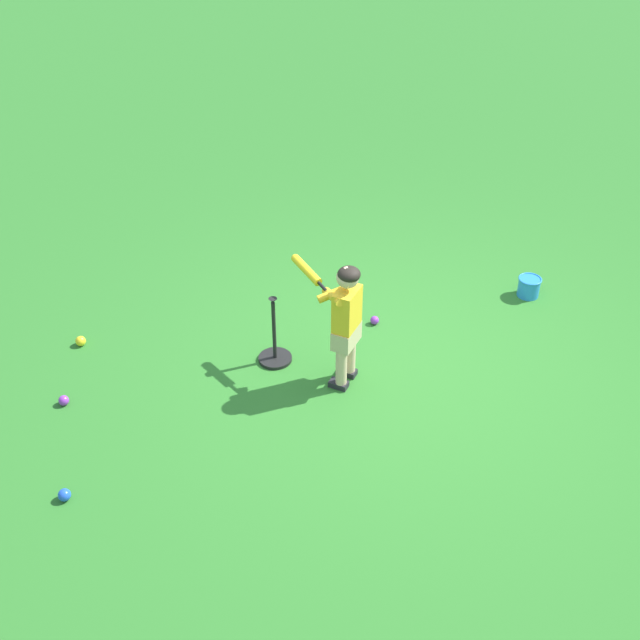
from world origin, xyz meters
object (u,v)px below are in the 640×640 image
at_px(play_ball_by_bucket, 375,320).
at_px(play_ball_center_lawn, 81,341).
at_px(play_ball_near_batter, 64,495).
at_px(child_batter, 344,314).
at_px(batting_tee, 275,350).
at_px(play_ball_midfield, 64,400).
at_px(toy_bucket, 529,286).

relative_size(play_ball_by_bucket, play_ball_center_lawn, 0.88).
relative_size(play_ball_near_batter, play_ball_by_bucket, 1.14).
height_order(child_batter, batting_tee, child_batter).
bearing_deg(play_ball_center_lawn, child_batter, -54.40).
distance_m(play_ball_by_bucket, play_ball_midfield, 2.70).
bearing_deg(play_ball_near_batter, child_batter, -9.26).
bearing_deg(toy_bucket, play_ball_center_lawn, 148.07).
distance_m(play_ball_near_batter, play_ball_midfield, 1.00).
height_order(play_ball_center_lawn, batting_tee, batting_tee).
xyz_separation_m(play_ball_center_lawn, toy_bucket, (3.44, -2.15, 0.05)).
bearing_deg(play_ball_center_lawn, batting_tee, -49.71).
relative_size(play_ball_near_batter, play_ball_midfield, 1.08).
bearing_deg(batting_tee, play_ball_midfield, 156.17).
height_order(play_ball_by_bucket, batting_tee, batting_tee).
xyz_separation_m(play_ball_near_batter, play_ball_center_lawn, (0.95, 1.48, 0.00)).
bearing_deg(child_batter, play_ball_near_batter, 170.74).
bearing_deg(batting_tee, play_ball_near_batter, -174.54).
bearing_deg(batting_tee, play_ball_center_lawn, 130.29).
height_order(play_ball_midfield, toy_bucket, toy_bucket).
xyz_separation_m(play_ball_near_batter, batting_tee, (2.04, 0.19, 0.06)).
xyz_separation_m(child_batter, play_ball_midfield, (-1.80, 1.26, -0.61)).
relative_size(child_batter, toy_bucket, 5.00).
bearing_deg(play_ball_center_lawn, play_ball_near_batter, -122.64).
bearing_deg(toy_bucket, batting_tee, 159.90).
bearing_deg(play_ball_midfield, play_ball_by_bucket, -19.43).
xyz_separation_m(play_ball_center_lawn, batting_tee, (1.09, -1.28, 0.06)).
relative_size(play_ball_by_bucket, toy_bucket, 0.36).
bearing_deg(child_batter, play_ball_center_lawn, 125.60).
xyz_separation_m(child_batter, play_ball_center_lawn, (-1.32, 1.85, -0.61)).
bearing_deg(play_ball_center_lawn, toy_bucket, -31.93).
xyz_separation_m(batting_tee, toy_bucket, (2.36, -0.86, -0.01)).
bearing_deg(play_ball_by_bucket, batting_tee, 168.12).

